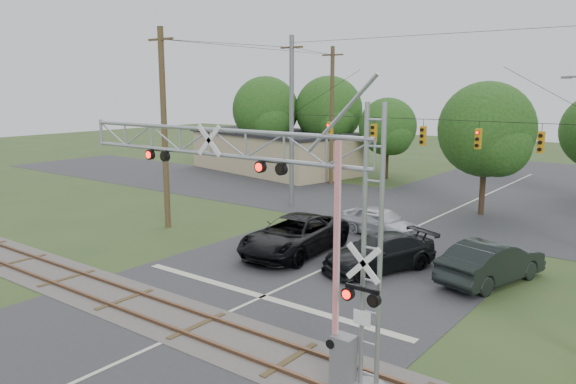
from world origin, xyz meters
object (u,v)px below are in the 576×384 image
Objects in this scene: crossing_gantry at (265,204)px; car_dark at (379,253)px; traffic_signal_span at (439,131)px; commercial_building at (274,151)px; sedan_silver at (381,222)px; pickup_black at (294,235)px.

car_dark is at bearing 98.00° from crossing_gantry.
commercial_building is at bearing 150.84° from traffic_signal_span.
crossing_gantry is at bearing -59.08° from car_dark.
commercial_building is at bearing 65.32° from sedan_silver.
crossing_gantry is 1.77× the size of pickup_black.
crossing_gantry reaches higher than commercial_building.
crossing_gantry reaches higher than car_dark.
car_dark is 5.92m from sedan_silver.
sedan_silver is at bearing 105.30° from crossing_gantry.
traffic_signal_span is 1.06× the size of commercial_building.
traffic_signal_span is 3.51× the size of car_dark.
commercial_building is (-20.13, 15.61, 1.15)m from sedan_silver.
crossing_gantry is 10.53m from car_dark.
commercial_building is at bearing 128.43° from crossing_gantry.
commercial_building is (-21.76, 12.14, -3.73)m from traffic_signal_span.
car_dark is at bearing -139.53° from sedan_silver.
traffic_signal_span reaches higher than pickup_black.
pickup_black is at bearing -153.60° from car_dark.
pickup_black is 0.37× the size of commercial_building.
car_dark is 1.15× the size of sedan_silver.
car_dark is (-1.35, 9.63, -4.02)m from crossing_gantry.
sedan_silver is (-4.07, 14.89, -4.01)m from crossing_gantry.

